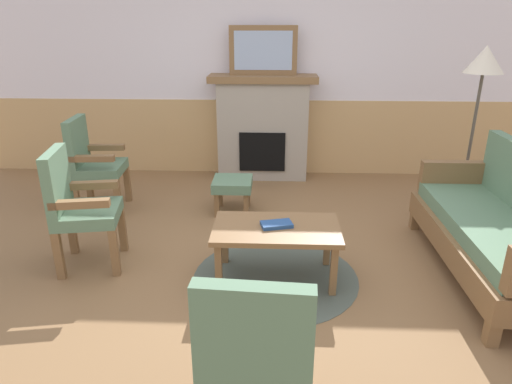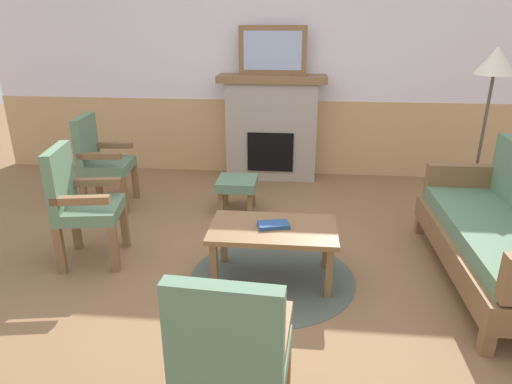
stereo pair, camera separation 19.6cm
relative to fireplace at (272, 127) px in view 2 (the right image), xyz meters
name	(u,v)px [view 2 (the right image)]	position (x,y,z in m)	size (l,w,h in m)	color
ground_plane	(252,271)	(0.00, -2.35, -0.65)	(14.00, 14.00, 0.00)	olive
wall_back	(274,70)	(0.00, 0.25, 0.66)	(7.20, 0.14, 2.70)	white
fireplace	(272,127)	(0.00, 0.00, 0.00)	(1.30, 0.44, 1.28)	#A39989
framed_picture	(273,51)	(0.00, 0.00, 0.91)	(0.80, 0.04, 0.56)	brown
couch	(501,236)	(1.87, -2.33, -0.26)	(0.70, 1.80, 0.98)	brown
coffee_table	(273,234)	(0.17, -2.44, -0.27)	(0.96, 0.56, 0.44)	brown
round_rug	(272,277)	(0.17, -2.44, -0.65)	(1.30, 1.30, 0.01)	#4C564C
book_on_table	(273,225)	(0.17, -2.43, -0.20)	(0.23, 0.13, 0.03)	navy
footstool	(237,186)	(-0.28, -1.15, -0.37)	(0.40, 0.40, 0.36)	brown
armchair_near_fireplace	(100,158)	(-1.74, -1.13, -0.11)	(0.51, 0.51, 0.98)	brown
armchair_by_window_left	(80,200)	(-1.40, -2.29, -0.11)	(0.55, 0.55, 0.98)	brown
armchair_front_left	(231,356)	(0.08, -3.96, -0.11)	(0.51, 0.51, 0.98)	brown
floor_lamp_by_couch	(494,72)	(2.10, -1.08, 0.80)	(0.36, 0.36, 1.68)	#332D28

